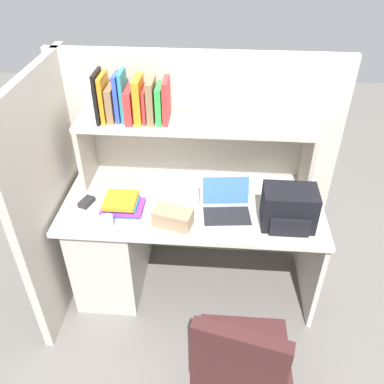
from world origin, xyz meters
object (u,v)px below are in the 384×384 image
computer_mouse (87,202)px  paper_cup (107,223)px  backpack (289,209)px  tissue_box (173,218)px  office_chair (240,376)px  laptop (226,207)px

computer_mouse → paper_cup: (0.18, -0.21, 0.03)m
backpack → tissue_box: size_ratio=1.36×
paper_cup → office_chair: office_chair is taller
paper_cup → backpack: bearing=6.5°
computer_mouse → tissue_box: 0.57m
backpack → office_chair: 0.92m
computer_mouse → tissue_box: size_ratio=0.47×
laptop → computer_mouse: size_ratio=3.23×
backpack → paper_cup: bearing=-173.5°
computer_mouse → tissue_box: bearing=4.1°
laptop → computer_mouse: laptop is taller
tissue_box → laptop: bearing=36.1°
office_chair → paper_cup: bearing=-26.6°
laptop → office_chair: 0.92m
laptop → paper_cup: 0.70m
paper_cup → office_chair: 1.07m
backpack → computer_mouse: bearing=175.5°
laptop → office_chair: (0.09, -0.83, -0.39)m
backpack → office_chair: (-0.26, -0.76, -0.45)m
laptop → tissue_box: size_ratio=1.52×
computer_mouse → paper_cup: bearing=-30.0°
backpack → tissue_box: 0.66m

